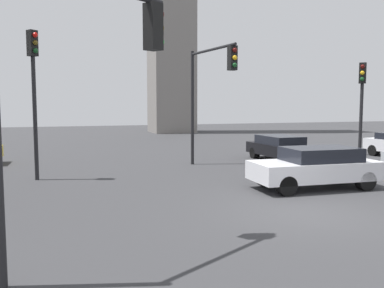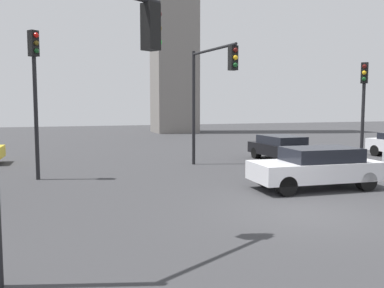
{
  "view_description": "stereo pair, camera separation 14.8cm",
  "coord_description": "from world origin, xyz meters",
  "px_view_note": "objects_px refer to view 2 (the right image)",
  "views": [
    {
      "loc": [
        -6.67,
        -9.95,
        3.06
      ],
      "look_at": [
        -1.99,
        4.21,
        1.62
      ],
      "focal_mm": 39.31,
      "sensor_mm": 36.0,
      "label": 1
    },
    {
      "loc": [
        -6.53,
        -9.99,
        3.06
      ],
      "look_at": [
        -1.99,
        4.21,
        1.62
      ],
      "focal_mm": 39.31,
      "sensor_mm": 36.0,
      "label": 2
    }
  ],
  "objects_px": {
    "traffic_light_3": "(364,94)",
    "traffic_light_1": "(35,78)",
    "traffic_light_2": "(81,56)",
    "traffic_light_4": "(211,81)",
    "car_0": "(283,148)",
    "car_3": "(316,167)"
  },
  "relations": [
    {
      "from": "traffic_light_3",
      "to": "traffic_light_1",
      "type": "bearing_deg",
      "value": -48.37
    },
    {
      "from": "traffic_light_2",
      "to": "traffic_light_3",
      "type": "xyz_separation_m",
      "value": [
        13.8,
        8.8,
        -0.43
      ]
    },
    {
      "from": "traffic_light_1",
      "to": "traffic_light_4",
      "type": "xyz_separation_m",
      "value": [
        7.52,
        0.33,
        0.03
      ]
    },
    {
      "from": "traffic_light_1",
      "to": "traffic_light_2",
      "type": "relative_size",
      "value": 1.07
    },
    {
      "from": "traffic_light_3",
      "to": "car_0",
      "type": "relative_size",
      "value": 1.09
    },
    {
      "from": "car_0",
      "to": "traffic_light_4",
      "type": "bearing_deg",
      "value": -74.08
    },
    {
      "from": "traffic_light_3",
      "to": "car_3",
      "type": "relative_size",
      "value": 1.08
    },
    {
      "from": "traffic_light_2",
      "to": "traffic_light_3",
      "type": "height_order",
      "value": "traffic_light_2"
    },
    {
      "from": "traffic_light_3",
      "to": "car_3",
      "type": "distance_m",
      "value": 7.41
    },
    {
      "from": "traffic_light_2",
      "to": "car_3",
      "type": "bearing_deg",
      "value": -1.33
    },
    {
      "from": "traffic_light_2",
      "to": "traffic_light_4",
      "type": "distance_m",
      "value": 11.7
    },
    {
      "from": "car_3",
      "to": "traffic_light_4",
      "type": "bearing_deg",
      "value": -66.24
    },
    {
      "from": "traffic_light_3",
      "to": "car_3",
      "type": "bearing_deg",
      "value": -7.73
    },
    {
      "from": "traffic_light_1",
      "to": "traffic_light_3",
      "type": "distance_m",
      "value": 15.09
    },
    {
      "from": "traffic_light_2",
      "to": "traffic_light_3",
      "type": "relative_size",
      "value": 1.09
    },
    {
      "from": "traffic_light_1",
      "to": "car_3",
      "type": "height_order",
      "value": "traffic_light_1"
    },
    {
      "from": "traffic_light_3",
      "to": "traffic_light_4",
      "type": "distance_m",
      "value": 7.64
    },
    {
      "from": "traffic_light_2",
      "to": "car_0",
      "type": "height_order",
      "value": "traffic_light_2"
    },
    {
      "from": "traffic_light_3",
      "to": "traffic_light_4",
      "type": "xyz_separation_m",
      "value": [
        -7.54,
        1.09,
        0.58
      ]
    },
    {
      "from": "traffic_light_3",
      "to": "car_0",
      "type": "distance_m",
      "value": 4.79
    },
    {
      "from": "car_0",
      "to": "car_3",
      "type": "distance_m",
      "value": 7.28
    },
    {
      "from": "traffic_light_1",
      "to": "traffic_light_4",
      "type": "bearing_deg",
      "value": 56.85
    }
  ]
}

